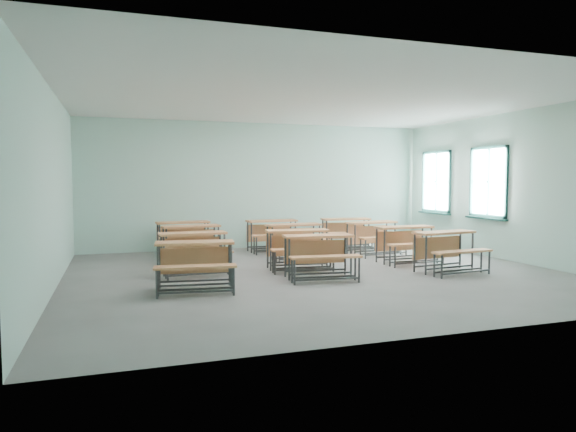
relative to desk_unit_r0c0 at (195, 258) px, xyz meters
name	(u,v)px	position (x,y,z in m)	size (l,w,h in m)	color
room	(322,188)	(2.48, 0.80, 1.08)	(9.04, 8.04, 3.24)	gray
desk_unit_r0c0	(195,258)	(0.00, 0.00, 0.00)	(1.32, 0.97, 0.77)	#C47747
desk_unit_r0c1	(320,250)	(2.23, 0.29, 0.00)	(1.31, 0.96, 0.77)	#C47747
desk_unit_r0c2	(448,245)	(4.76, 0.11, 0.00)	(1.31, 0.95, 0.77)	#C47747
desk_unit_r1c0	(194,246)	(0.20, 1.45, 0.00)	(1.27, 0.89, 0.77)	#C47747
desk_unit_r1c1	(299,243)	(2.20, 1.30, 0.00)	(1.30, 0.94, 0.77)	#C47747
desk_unit_r1c2	(407,239)	(4.62, 1.31, 0.00)	(1.23, 0.83, 0.77)	#C47747
desk_unit_r2c0	(192,237)	(0.37, 2.95, 0.00)	(1.30, 0.94, 0.77)	#C47747
desk_unit_r2c1	(296,236)	(2.59, 2.60, 0.00)	(1.27, 0.89, 0.77)	#C47747
desk_unit_r2c2	(374,233)	(4.55, 2.62, 0.00)	(1.32, 0.97, 0.77)	#C47747
desk_unit_r3c0	(184,233)	(0.33, 4.03, 0.00)	(1.27, 0.89, 0.77)	#C47747
desk_unit_r3c1	(273,231)	(2.45, 3.84, 0.00)	(1.25, 0.86, 0.77)	#C47747
desk_unit_r3c2	(347,228)	(4.39, 3.76, 0.00)	(1.30, 0.94, 0.77)	#C47747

